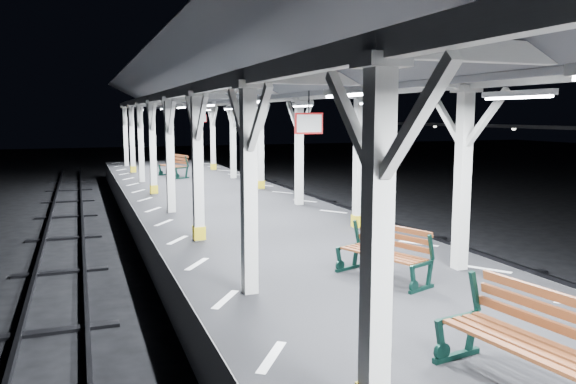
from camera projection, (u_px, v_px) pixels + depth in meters
ground at (315, 300)px, 11.60m from camera, size 120.00×120.00×0.00m
platform at (316, 277)px, 11.54m from camera, size 6.00×50.00×1.00m
hazard_stripes_left at (197, 264)px, 10.62m from camera, size 1.00×48.00×0.01m
hazard_stripes_right at (418, 244)px, 12.31m from camera, size 1.00×48.00×0.01m
track_left at (54, 328)px, 9.86m from camera, size 2.20×60.00×0.16m
track_right at (509, 273)px, 13.32m from camera, size 2.20×60.00×0.16m
canopy at (317, 76)px, 10.97m from camera, size 5.40×49.00×4.65m
bench_near at (533, 339)px, 5.68m from camera, size 0.98×1.98×1.03m
bench_mid at (387, 251)px, 9.62m from camera, size 1.15×1.79×0.91m
bench_far at (175, 165)px, 25.65m from camera, size 1.16×1.99×1.01m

